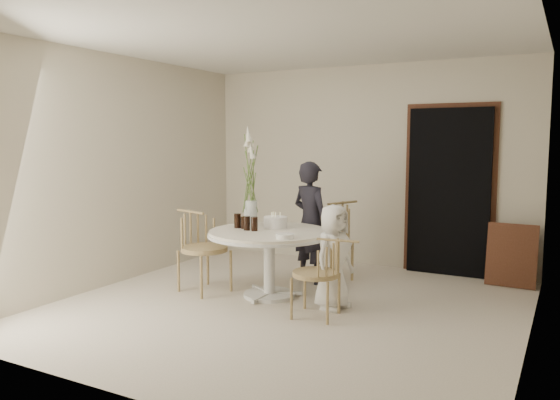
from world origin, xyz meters
The scene contains 18 objects.
ground centered at (0.00, 0.00, 0.00)m, with size 4.50×4.50×0.00m, color beige.
room_shell centered at (0.00, 0.00, 1.62)m, with size 4.50×4.50×4.50m.
doorway centered at (1.15, 2.19, 1.05)m, with size 1.00×0.10×2.10m, color black.
door_trim centered at (1.15, 2.23, 1.11)m, with size 1.12×0.03×2.22m, color #592F1E.
table centered at (-0.35, 0.25, 0.62)m, with size 1.33×1.33×0.73m.
picture_frame centered at (1.93, 1.95, 0.37)m, with size 0.56×0.04×0.74m, color #592F1E.
chair_far centered at (-0.03, 1.33, 0.62)m, with size 0.66×0.69×0.95m.
chair_right centered at (0.49, -0.12, 0.51)m, with size 0.50×0.46×0.78m.
chair_left centered at (-1.21, 0.11, 0.59)m, with size 0.62×0.59×0.91m.
girl centered at (-0.22, 1.03, 0.73)m, with size 0.53×0.35×1.45m, color black.
boy centered at (0.43, 0.20, 0.53)m, with size 0.52×0.34×1.06m, color white.
birthday_cake centered at (-0.37, 0.43, 0.79)m, with size 0.26×0.26×0.18m.
cola_tumbler_a centered at (-0.48, 0.16, 0.81)m, with size 0.07×0.07×0.15m, color black.
cola_tumbler_b centered at (-0.57, 0.15, 0.81)m, with size 0.07×0.07×0.15m, color black.
cola_tumbler_c centered at (-0.75, 0.24, 0.81)m, with size 0.08×0.08×0.16m, color black.
cola_tumbler_d centered at (-0.66, 0.23, 0.80)m, with size 0.06×0.06×0.14m, color black.
plate_stack centered at (0.02, -0.08, 0.75)m, with size 0.18×0.18×0.05m, color white.
flower_vase centered at (-0.72, 0.47, 1.20)m, with size 0.15×0.15×1.14m.
Camera 1 is at (2.51, -4.82, 1.71)m, focal length 35.00 mm.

